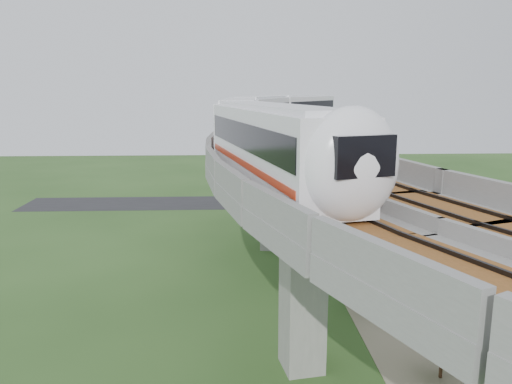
# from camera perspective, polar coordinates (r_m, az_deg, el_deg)

# --- Properties ---
(ground) EXTENTS (160.00, 160.00, 0.00)m
(ground) POSITION_cam_1_polar(r_m,az_deg,el_deg) (37.82, 1.65, -11.25)
(ground) COLOR #2A4B1E
(ground) RESTS_ON ground
(dirt_lot) EXTENTS (18.00, 26.00, 0.04)m
(dirt_lot) POSITION_cam_1_polar(r_m,az_deg,el_deg) (39.55, 22.97, -11.12)
(dirt_lot) COLOR gray
(dirt_lot) RESTS_ON ground
(asphalt_road) EXTENTS (60.00, 8.00, 0.03)m
(asphalt_road) POSITION_cam_1_polar(r_m,az_deg,el_deg) (66.45, -0.24, -1.17)
(asphalt_road) COLOR #232326
(asphalt_road) RESTS_ON ground
(viaduct) EXTENTS (19.58, 73.98, 11.40)m
(viaduct) POSITION_cam_1_polar(r_m,az_deg,el_deg) (35.80, 7.88, 2.44)
(viaduct) COLOR #99968E
(viaduct) RESTS_ON ground
(metro_train) EXTENTS (15.79, 60.54, 3.64)m
(metro_train) POSITION_cam_1_polar(r_m,az_deg,el_deg) (44.37, 2.27, 8.52)
(metro_train) COLOR white
(metro_train) RESTS_ON ground
(fence) EXTENTS (3.87, 38.73, 1.50)m
(fence) POSITION_cam_1_polar(r_m,az_deg,el_deg) (39.44, 16.14, -9.57)
(fence) COLOR #2D382D
(fence) RESTS_ON ground
(tree_0) EXTENTS (2.43, 2.43, 3.02)m
(tree_0) POSITION_cam_1_polar(r_m,az_deg,el_deg) (61.35, 11.96, -0.62)
(tree_0) COLOR #382314
(tree_0) RESTS_ON ground
(tree_1) EXTENTS (2.89, 2.89, 3.36)m
(tree_1) POSITION_cam_1_polar(r_m,az_deg,el_deg) (55.50, 9.76, -1.66)
(tree_1) COLOR #382314
(tree_1) RESTS_ON ground
(tree_2) EXTENTS (1.94, 1.94, 2.87)m
(tree_2) POSITION_cam_1_polar(r_m,az_deg,el_deg) (47.19, 10.71, -4.16)
(tree_2) COLOR #382314
(tree_2) RESTS_ON ground
(tree_3) EXTENTS (2.02, 2.02, 3.01)m
(tree_3) POSITION_cam_1_polar(r_m,az_deg,el_deg) (40.48, 10.87, -6.66)
(tree_3) COLOR #382314
(tree_3) RESTS_ON ground
(tree_4) EXTENTS (2.35, 2.35, 3.27)m
(tree_4) POSITION_cam_1_polar(r_m,az_deg,el_deg) (34.52, 12.83, -9.78)
(tree_4) COLOR #382314
(tree_4) RESTS_ON ground
(tree_5) EXTENTS (2.28, 2.28, 2.84)m
(tree_5) POSITION_cam_1_polar(r_m,az_deg,el_deg) (28.34, 20.57, -16.05)
(tree_5) COLOR #382314
(tree_5) RESTS_ON ground
(car_white) EXTENTS (3.10, 4.07, 1.29)m
(car_white) POSITION_cam_1_polar(r_m,az_deg,el_deg) (34.34, 17.92, -13.04)
(car_white) COLOR silver
(car_white) RESTS_ON dirt_lot
(car_dark) EXTENTS (4.75, 2.88, 1.29)m
(car_dark) POSITION_cam_1_polar(r_m,az_deg,el_deg) (39.60, 16.34, -9.59)
(car_dark) COLOR black
(car_dark) RESTS_ON dirt_lot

